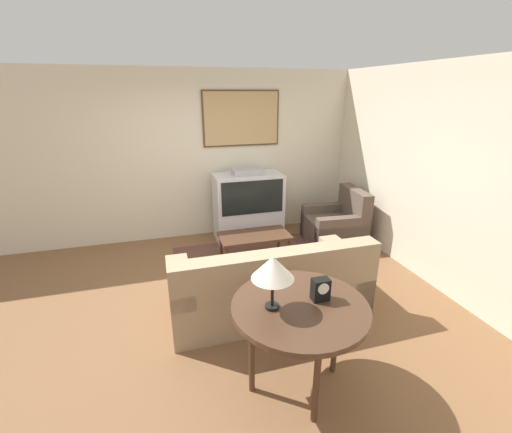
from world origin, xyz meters
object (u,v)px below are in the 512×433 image
couch (269,287)px  mantel_clock (321,289)px  tv (248,206)px  table_lamp (273,268)px  armchair (336,226)px  coffee_table (255,238)px  console_table (300,312)px

couch → mantel_clock: size_ratio=11.92×
couch → tv: bearing=-98.6°
mantel_clock → table_lamp: bearing=179.8°
armchair → table_lamp: size_ratio=2.09×
coffee_table → couch: bearing=-97.9°
tv → console_table: 3.17m
armchair → mantel_clock: mantel_clock is taller
couch → mantel_clock: bearing=93.4°
mantel_clock → armchair: bearing=58.1°
tv → couch: size_ratio=0.55×
couch → coffee_table: bearing=-98.0°
console_table → mantel_clock: bearing=7.8°
coffee_table → table_lamp: (-0.50, -2.22, 0.75)m
table_lamp → tv: bearing=78.3°
mantel_clock → coffee_table: bearing=87.5°
table_lamp → mantel_clock: table_lamp is taller
armchair → mantel_clock: bearing=-27.2°
table_lamp → mantel_clock: (0.40, -0.00, -0.25)m
armchair → console_table: bearing=-29.8°
coffee_table → table_lamp: size_ratio=2.29×
tv → armchair: 1.48m
console_table → table_lamp: 0.47m
tv → couch: bearing=-98.5°
coffee_table → mantel_clock: 2.28m
tv → coffee_table: size_ratio=1.20×
tv → mantel_clock: bearing=-94.5°
couch → mantel_clock: mantel_clock is taller
tv → couch: tv is taller
table_lamp → mantel_clock: bearing=-0.2°
armchair → console_table: (-1.75, -2.55, 0.44)m
tv → console_table: size_ratio=1.11×
couch → console_table: bearing=84.0°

